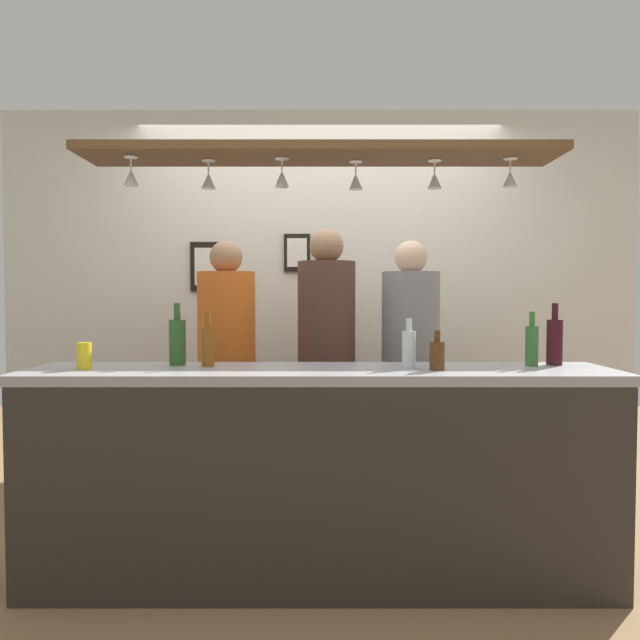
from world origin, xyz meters
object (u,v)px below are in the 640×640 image
bottle_soda_clear (409,348)px  drink_can (84,356)px  person_right_grey_shirt (410,352)px  person_middle_brown_shirt (326,344)px  bottle_champagne_green (177,341)px  bottle_beer_brown_stubby (437,355)px  picture_frame_caricature (209,267)px  person_left_orange_shirt (227,352)px  picture_frame_crest (297,253)px  bottle_beer_green_import (532,344)px  bottle_wine_dark_red (555,341)px  bottle_beer_amber_tall (208,345)px

bottle_soda_clear → drink_can: 1.49m
person_right_grey_shirt → person_middle_brown_shirt: bearing=180.0°
bottle_champagne_green → bottle_beer_brown_stubby: bearing=-9.4°
picture_frame_caricature → bottle_beer_brown_stubby: bearing=-48.6°
bottle_champagne_green → drink_can: bearing=-156.4°
person_middle_brown_shirt → person_left_orange_shirt: bearing=-180.0°
person_left_orange_shirt → bottle_soda_clear: bearing=-37.4°
bottle_beer_brown_stubby → person_middle_brown_shirt: bearing=120.4°
picture_frame_caricature → picture_frame_crest: bearing=0.0°
bottle_beer_green_import → bottle_champagne_green: bearing=178.8°
person_left_orange_shirt → bottle_champagne_green: bearing=-102.4°
bottle_beer_green_import → drink_can: bottle_beer_green_import is taller
person_middle_brown_shirt → bottle_beer_brown_stubby: 0.97m
person_middle_brown_shirt → bottle_wine_dark_red: bearing=-30.0°
bottle_wine_dark_red → picture_frame_caricature: 2.33m
bottle_beer_green_import → picture_frame_crest: picture_frame_crest is taller
person_right_grey_shirt → bottle_wine_dark_red: person_right_grey_shirt is taller
bottle_beer_green_import → bottle_beer_amber_tall: bearing=-179.2°
bottle_beer_brown_stubby → bottle_champagne_green: bottle_champagne_green is taller
person_left_orange_shirt → picture_frame_caricature: size_ratio=4.84×
bottle_soda_clear → picture_frame_crest: (-0.57, 1.37, 0.54)m
person_middle_brown_shirt → bottle_soda_clear: bearing=-63.0°
bottle_beer_green_import → picture_frame_crest: (-1.17, 1.30, 0.53)m
bottle_beer_green_import → bottle_beer_brown_stubby: bearing=-161.1°
bottle_beer_amber_tall → drink_can: (-0.54, -0.11, -0.04)m
picture_frame_caricature → drink_can: bearing=-102.1°
bottle_beer_amber_tall → picture_frame_caricature: 1.41m
bottle_soda_clear → picture_frame_crest: size_ratio=0.88×
bottle_wine_dark_red → bottle_champagne_green: 1.83m
bottle_beer_green_import → person_left_orange_shirt: bearing=156.8°
person_middle_brown_shirt → bottle_beer_amber_tall: 0.90m
bottle_beer_green_import → drink_can: size_ratio=2.13×
picture_frame_caricature → bottle_wine_dark_red: bearing=-33.7°
person_left_orange_shirt → bottle_champagne_green: 0.66m
person_left_orange_shirt → bottle_beer_amber_tall: (0.02, -0.69, 0.09)m
person_middle_brown_shirt → bottle_beer_green_import: size_ratio=6.59×
bottle_wine_dark_red → bottle_soda_clear: size_ratio=1.30×
bottle_beer_green_import → bottle_beer_amber_tall: 1.54m
bottle_beer_green_import → person_middle_brown_shirt: bearing=145.5°
person_middle_brown_shirt → picture_frame_crest: (-0.20, 0.63, 0.59)m
bottle_beer_amber_tall → person_left_orange_shirt: bearing=91.7°
person_middle_brown_shirt → person_right_grey_shirt: (0.50, -0.00, -0.04)m
drink_can → bottle_beer_green_import: bearing=3.6°
bottle_wine_dark_red → picture_frame_crest: size_ratio=1.15×
person_left_orange_shirt → picture_frame_caricature: (-0.22, 0.63, 0.53)m
bottle_soda_clear → bottle_champagne_green: bottle_champagne_green is taller
drink_can → picture_frame_crest: 1.80m
bottle_beer_amber_tall → drink_can: 0.56m
bottle_wine_dark_red → bottle_champagne_green: (-1.83, 0.00, 0.00)m
person_middle_brown_shirt → picture_frame_caricature: (-0.81, 0.63, 0.49)m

